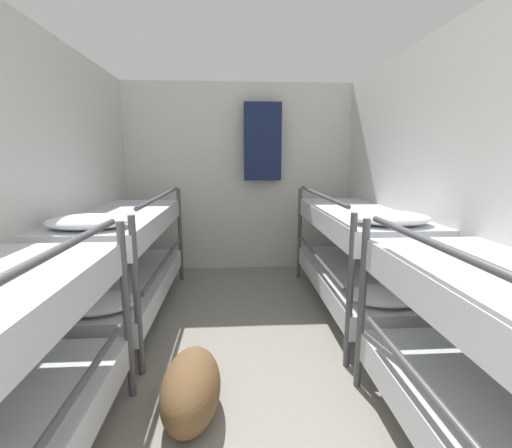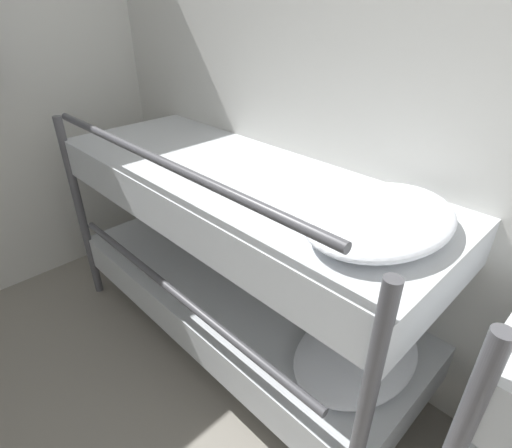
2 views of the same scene
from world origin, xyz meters
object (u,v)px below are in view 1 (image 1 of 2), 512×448
(bunk_stack_right_far, at_px, (356,251))
(duffel_bag, at_px, (191,388))
(hanging_coat, at_px, (262,142))
(bunk_stack_left_far, at_px, (124,255))

(bunk_stack_right_far, bearing_deg, duffel_bag, -137.71)
(hanging_coat, bearing_deg, duffel_bag, -103.50)
(duffel_bag, bearing_deg, bunk_stack_left_far, 120.26)
(duffel_bag, bearing_deg, hanging_coat, 76.50)
(bunk_stack_left_far, height_order, bunk_stack_right_far, same)
(duffel_bag, height_order, hanging_coat, hanging_coat)
(bunk_stack_right_far, height_order, hanging_coat, hanging_coat)
(bunk_stack_right_far, xyz_separation_m, hanging_coat, (-0.75, 1.24, 1.01))
(hanging_coat, bearing_deg, bunk_stack_right_far, -58.88)
(bunk_stack_right_far, relative_size, hanging_coat, 2.02)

